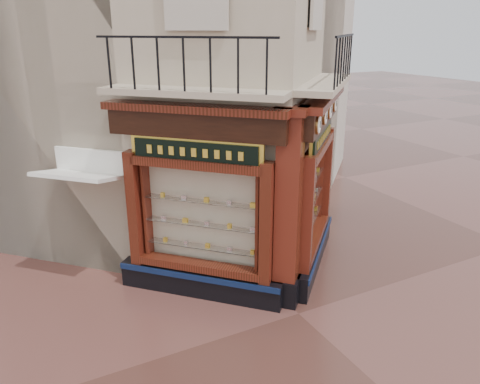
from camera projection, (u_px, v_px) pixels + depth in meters
ground at (299, 314)px, 9.17m from camera, size 80.00×80.00×0.00m
neighbour_left at (66, 20)px, 13.48m from camera, size 11.31×11.31×11.00m
neighbour_right at (221, 21)px, 15.63m from camera, size 11.31×11.31×11.00m
shopfront_left at (198, 206)px, 9.21m from camera, size 2.86×2.86×3.98m
shopfront_right at (315, 185)px, 10.43m from camera, size 2.86×2.86×3.98m
corner_pilaster at (288, 213)px, 8.94m from camera, size 0.85×0.85×3.98m
balcony at (264, 87)px, 9.01m from camera, size 5.94×2.97×1.03m
clock_a at (318, 124)px, 8.59m from camera, size 0.30×0.30×0.38m
clock_b at (325, 116)px, 9.39m from camera, size 0.29×0.29×0.36m
clock_c at (330, 110)px, 10.09m from camera, size 0.32×0.32×0.40m
clock_d at (335, 104)px, 10.90m from camera, size 0.30×0.30×0.38m
awning at (90, 281)px, 10.36m from camera, size 1.85×1.85×0.27m
signboard_left at (195, 152)px, 8.77m from camera, size 1.93×1.93×0.52m
signboard_right at (321, 136)px, 10.04m from camera, size 1.90×1.90×0.51m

